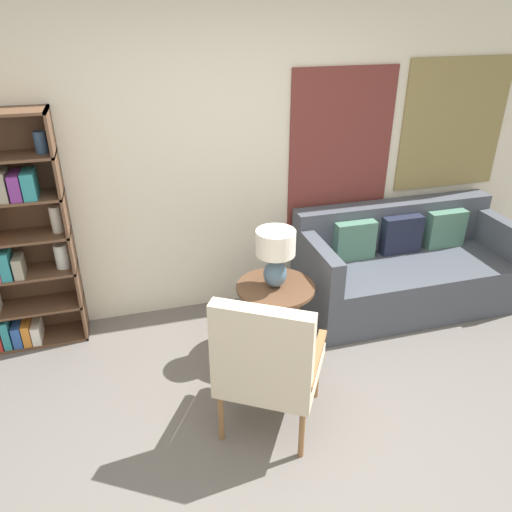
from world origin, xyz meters
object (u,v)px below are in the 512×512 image
Objects in this scene: armchair at (267,361)px; table_lamp at (275,252)px; bookshelf at (2,242)px; couch at (404,268)px; side_table at (275,292)px.

armchair is 2.22× the size of table_lamp.
bookshelf reaches higher than couch.
couch is at bearing 15.20° from side_table.
bookshelf is 1.81× the size of armchair.
armchair is at bearing -111.23° from side_table.
bookshelf is at bearing 162.01° from table_lamp.
bookshelf is 2.16m from armchair.
bookshelf is 0.97× the size of couch.
table_lamp is at bearing 130.77° from side_table.
armchair is at bearing -110.86° from table_lamp.
bookshelf is 1.99m from table_lamp.
couch is 3.17× the size of side_table.
bookshelf is 2.03m from side_table.
side_table is at bearing -49.23° from table_lamp.
side_table is (0.31, 0.81, -0.05)m from armchair.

